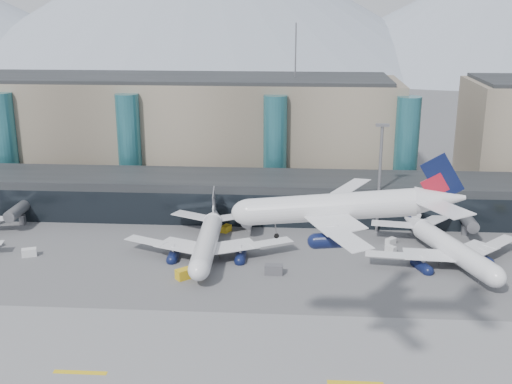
# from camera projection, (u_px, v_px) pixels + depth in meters

# --- Properties ---
(ground) EXTENTS (900.00, 900.00, 0.00)m
(ground) POSITION_uv_depth(u_px,v_px,m) (227.00, 327.00, 106.84)
(ground) COLOR #515154
(ground) RESTS_ON ground
(runway_strip) EXTENTS (400.00, 40.00, 0.04)m
(runway_strip) POSITION_uv_depth(u_px,v_px,m) (216.00, 378.00, 92.51)
(runway_strip) COLOR slate
(runway_strip) RESTS_ON ground
(runway_markings) EXTENTS (128.00, 1.00, 0.02)m
(runway_markings) POSITION_uv_depth(u_px,v_px,m) (216.00, 378.00, 92.51)
(runway_markings) COLOR gold
(runway_markings) RESTS_ON ground
(concourse) EXTENTS (170.00, 27.00, 10.00)m
(concourse) POSITION_uv_depth(u_px,v_px,m) (252.00, 196.00, 160.53)
(concourse) COLOR black
(concourse) RESTS_ON ground
(terminal_main) EXTENTS (130.00, 30.00, 31.00)m
(terminal_main) POSITION_uv_depth(u_px,v_px,m) (176.00, 129.00, 189.91)
(terminal_main) COLOR gray
(terminal_main) RESTS_ON ground
(teal_towers) EXTENTS (116.40, 19.40, 46.00)m
(teal_towers) POSITION_uv_depth(u_px,v_px,m) (202.00, 146.00, 174.41)
(teal_towers) COLOR #296873
(teal_towers) RESTS_ON ground
(mountain_ridge) EXTENTS (910.00, 400.00, 110.00)m
(mountain_ridge) POSITION_uv_depth(u_px,v_px,m) (307.00, 8.00, 455.42)
(mountain_ridge) COLOR gray
(mountain_ridge) RESTS_ON ground
(lightmast_mid) EXTENTS (3.00, 1.20, 25.60)m
(lightmast_mid) POSITION_uv_depth(u_px,v_px,m) (380.00, 172.00, 146.57)
(lightmast_mid) COLOR slate
(lightmast_mid) RESTS_ON ground
(hero_jet) EXTENTS (32.16, 32.58, 10.53)m
(hero_jet) POSITION_uv_depth(u_px,v_px,m) (355.00, 200.00, 85.72)
(hero_jet) COLOR silver
(hero_jet) RESTS_ON ground
(jet_parked_mid) EXTENTS (38.04, 36.95, 12.25)m
(jet_parked_mid) POSITION_uv_depth(u_px,v_px,m) (208.00, 232.00, 137.00)
(jet_parked_mid) COLOR silver
(jet_parked_mid) RESTS_ON ground
(jet_parked_right) EXTENTS (35.49, 37.74, 12.13)m
(jet_parked_right) POSITION_uv_depth(u_px,v_px,m) (444.00, 238.00, 133.51)
(jet_parked_right) COLOR silver
(jet_parked_right) RESTS_ON ground
(veh_a) EXTENTS (3.40, 2.65, 1.68)m
(veh_a) POSITION_uv_depth(u_px,v_px,m) (29.00, 252.00, 135.96)
(veh_a) COLOR silver
(veh_a) RESTS_ON ground
(veh_b) EXTENTS (2.63, 3.08, 1.52)m
(veh_b) POSITION_uv_depth(u_px,v_px,m) (226.00, 229.00, 150.25)
(veh_b) COLOR gold
(veh_b) RESTS_ON ground
(veh_c) EXTENTS (3.61, 1.97, 1.98)m
(veh_c) POSITION_uv_depth(u_px,v_px,m) (274.00, 269.00, 127.07)
(veh_c) COLOR #4A4A4F
(veh_c) RESTS_ON ground
(veh_d) EXTENTS (2.64, 2.63, 1.39)m
(veh_d) POSITION_uv_depth(u_px,v_px,m) (391.00, 241.00, 142.63)
(veh_d) COLOR silver
(veh_d) RESTS_ON ground
(veh_g) EXTENTS (2.53, 2.50, 1.31)m
(veh_g) POSITION_uv_depth(u_px,v_px,m) (391.00, 249.00, 138.37)
(veh_g) COLOR silver
(veh_g) RESTS_ON ground
(veh_h) EXTENTS (4.00, 3.79, 2.00)m
(veh_h) POSITION_uv_depth(u_px,v_px,m) (185.00, 274.00, 125.15)
(veh_h) COLOR gold
(veh_h) RESTS_ON ground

